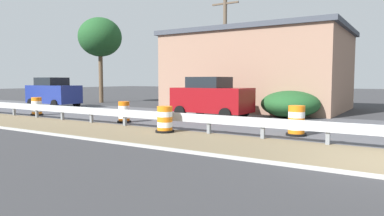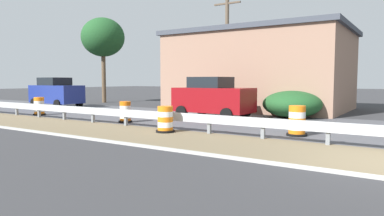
{
  "view_description": "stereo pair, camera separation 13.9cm",
  "coord_description": "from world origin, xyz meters",
  "px_view_note": "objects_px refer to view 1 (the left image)",
  "views": [
    {
      "loc": [
        -9.12,
        -0.37,
        1.96
      ],
      "look_at": [
        0.75,
        5.86,
        1.03
      ],
      "focal_mm": 32.7,
      "sensor_mm": 36.0,
      "label": 1
    },
    {
      "loc": [
        -9.04,
        -0.49,
        1.96
      ],
      "look_at": [
        0.75,
        5.86,
        1.03
      ],
      "focal_mm": 32.7,
      "sensor_mm": 36.0,
      "label": 2
    }
  ],
  "objects_px": {
    "traffic_barrel_far": "(37,107)",
    "utility_pole_near": "(225,51)",
    "traffic_barrel_mid": "(124,113)",
    "traffic_barrel_close": "(165,121)",
    "traffic_barrel_nearest": "(296,122)",
    "car_trailing_near_lane": "(53,93)",
    "car_distant_a": "(211,97)"
  },
  "relations": [
    {
      "from": "traffic_barrel_far",
      "to": "utility_pole_near",
      "type": "height_order",
      "value": "utility_pole_near"
    },
    {
      "from": "traffic_barrel_mid",
      "to": "traffic_barrel_far",
      "type": "xyz_separation_m",
      "value": [
        -0.13,
        6.47,
        0.01
      ]
    },
    {
      "from": "traffic_barrel_close",
      "to": "traffic_barrel_mid",
      "type": "distance_m",
      "value": 3.73
    },
    {
      "from": "traffic_barrel_nearest",
      "to": "car_trailing_near_lane",
      "type": "distance_m",
      "value": 18.92
    },
    {
      "from": "traffic_barrel_mid",
      "to": "traffic_barrel_far",
      "type": "height_order",
      "value": "traffic_barrel_far"
    },
    {
      "from": "traffic_barrel_nearest",
      "to": "car_distant_a",
      "type": "height_order",
      "value": "car_distant_a"
    },
    {
      "from": "traffic_barrel_close",
      "to": "car_distant_a",
      "type": "distance_m",
      "value": 5.54
    },
    {
      "from": "car_trailing_near_lane",
      "to": "utility_pole_near",
      "type": "height_order",
      "value": "utility_pole_near"
    },
    {
      "from": "utility_pole_near",
      "to": "car_trailing_near_lane",
      "type": "bearing_deg",
      "value": 107.84
    },
    {
      "from": "traffic_barrel_mid",
      "to": "car_distant_a",
      "type": "xyz_separation_m",
      "value": [
        3.96,
        -2.43,
        0.63
      ]
    },
    {
      "from": "car_trailing_near_lane",
      "to": "traffic_barrel_far",
      "type": "bearing_deg",
      "value": -43.53
    },
    {
      "from": "car_trailing_near_lane",
      "to": "utility_pole_near",
      "type": "xyz_separation_m",
      "value": [
        3.83,
        -11.9,
        2.69
      ]
    },
    {
      "from": "traffic_barrel_close",
      "to": "car_trailing_near_lane",
      "type": "relative_size",
      "value": 0.23
    },
    {
      "from": "car_distant_a",
      "to": "traffic_barrel_mid",
      "type": "bearing_deg",
      "value": -119.85
    },
    {
      "from": "traffic_barrel_far",
      "to": "car_trailing_near_lane",
      "type": "relative_size",
      "value": 0.24
    },
    {
      "from": "traffic_barrel_mid",
      "to": "car_trailing_near_lane",
      "type": "bearing_deg",
      "value": 69.28
    },
    {
      "from": "utility_pole_near",
      "to": "traffic_barrel_mid",
      "type": "bearing_deg",
      "value": 171.3
    },
    {
      "from": "traffic_barrel_nearest",
      "to": "traffic_barrel_close",
      "type": "relative_size",
      "value": 1.08
    },
    {
      "from": "traffic_barrel_nearest",
      "to": "traffic_barrel_close",
      "type": "distance_m",
      "value": 4.79
    },
    {
      "from": "traffic_barrel_nearest",
      "to": "car_trailing_near_lane",
      "type": "bearing_deg",
      "value": 78.87
    },
    {
      "from": "traffic_barrel_nearest",
      "to": "car_distant_a",
      "type": "xyz_separation_m",
      "value": [
        3.57,
        5.42,
        0.58
      ]
    },
    {
      "from": "traffic_barrel_nearest",
      "to": "traffic_barrel_far",
      "type": "height_order",
      "value": "traffic_barrel_nearest"
    },
    {
      "from": "car_trailing_near_lane",
      "to": "traffic_barrel_nearest",
      "type": "bearing_deg",
      "value": -10.03
    },
    {
      "from": "car_distant_a",
      "to": "car_trailing_near_lane",
      "type": "bearing_deg",
      "value": -178.68
    },
    {
      "from": "traffic_barrel_nearest",
      "to": "car_trailing_near_lane",
      "type": "xyz_separation_m",
      "value": [
        3.65,
        18.55,
        0.59
      ]
    },
    {
      "from": "traffic_barrel_close",
      "to": "utility_pole_near",
      "type": "bearing_deg",
      "value": 13.46
    },
    {
      "from": "traffic_barrel_mid",
      "to": "car_trailing_near_lane",
      "type": "distance_m",
      "value": 11.45
    },
    {
      "from": "traffic_barrel_nearest",
      "to": "utility_pole_near",
      "type": "height_order",
      "value": "utility_pole_near"
    },
    {
      "from": "traffic_barrel_far",
      "to": "car_distant_a",
      "type": "relative_size",
      "value": 0.25
    },
    {
      "from": "traffic_barrel_mid",
      "to": "car_trailing_near_lane",
      "type": "relative_size",
      "value": 0.23
    },
    {
      "from": "traffic_barrel_close",
      "to": "traffic_barrel_nearest",
      "type": "bearing_deg",
      "value": -67.27
    },
    {
      "from": "car_trailing_near_lane",
      "to": "car_distant_a",
      "type": "height_order",
      "value": "car_trailing_near_lane"
    }
  ]
}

